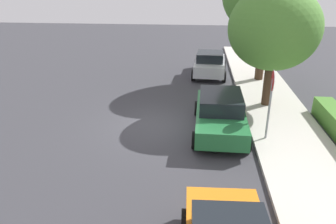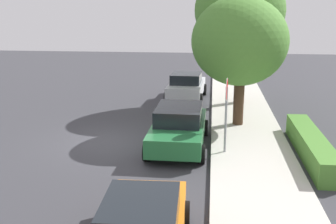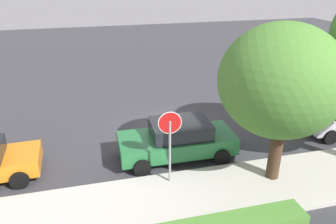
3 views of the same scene
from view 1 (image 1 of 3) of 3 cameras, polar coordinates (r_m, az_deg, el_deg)
The scene contains 6 objects.
ground_plane at distance 13.59m, azimuth -1.89°, elevation -2.33°, with size 60.00×60.00×0.00m, color #38383D.
sidewalk_curb at distance 13.93m, azimuth 19.69°, elevation -2.77°, with size 32.00×2.85×0.14m, color beige.
stop_sign at distance 12.13m, azimuth 17.52°, elevation 3.05°, with size 0.77×0.09×2.74m.
parked_car_green at distance 12.98m, azimuth 9.08°, elevation -0.14°, with size 4.50×2.12×1.51m.
parked_car_silver at distance 20.46m, azimuth 7.28°, elevation 8.35°, with size 3.94×2.17×1.47m.
street_tree_mid_block at distance 15.09m, azimuth 17.98°, elevation 13.64°, with size 3.92×3.92×5.47m.
Camera 1 is at (12.21, 1.59, 5.74)m, focal length 35.00 mm.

